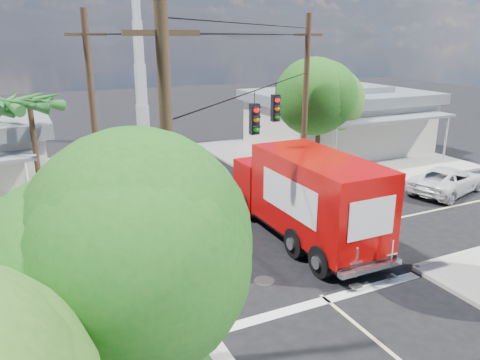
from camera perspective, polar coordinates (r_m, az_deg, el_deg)
ground at (r=18.60m, az=2.69°, el=-8.14°), size 120.00×120.00×0.00m
sidewalk_ne at (r=32.84m, az=10.49°, el=2.99°), size 14.12×14.12×0.14m
road_markings at (r=17.45m, az=5.01°, el=-9.97°), size 32.00×32.00×0.01m
building_ne at (r=34.19m, az=11.85°, el=7.32°), size 11.80×10.20×4.50m
radio_tower at (r=35.88m, az=-12.11°, el=13.11°), size 0.80×0.80×17.00m
tree_sw_front at (r=8.15m, az=-15.73°, el=-9.83°), size 3.88×3.78×6.03m
tree_ne_front at (r=26.58m, az=9.78°, el=10.05°), size 4.21×4.14×6.66m
tree_ne_back at (r=29.93m, az=11.41°, el=9.61°), size 3.77×3.66×5.82m
palm_nw_front at (r=22.47m, az=-24.27°, el=8.24°), size 3.01×3.08×5.59m
utility_poles at (r=17.91m, az=-4.05°, el=6.59°), size 12.00×10.68×9.00m
vending_boxes at (r=26.53m, az=8.77°, el=1.09°), size 1.90×0.50×1.10m
delivery_truck at (r=18.73m, az=8.08°, el=-2.00°), size 2.75×8.46×3.65m
parked_car at (r=26.91m, az=23.95°, el=0.01°), size 5.44×3.60×1.39m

